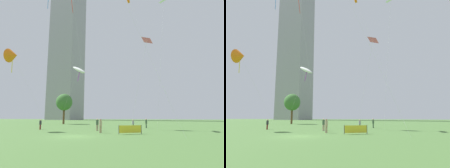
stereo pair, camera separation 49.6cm
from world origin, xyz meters
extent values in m
plane|color=#4C7538|center=(0.00, 0.00, 0.00)|extent=(280.00, 280.00, 0.00)
cylinder|color=tan|center=(1.43, 5.17, 0.44)|extent=(0.17, 0.17, 0.88)
cylinder|color=tan|center=(1.57, 5.28, 0.44)|extent=(0.17, 0.17, 0.88)
cylinder|color=tan|center=(1.50, 5.22, 1.23)|extent=(0.40, 0.40, 0.70)
sphere|color=#997051|center=(1.50, 5.22, 1.70)|extent=(0.24, 0.24, 0.24)
cylinder|color=#3F593F|center=(4.93, 14.34, 0.40)|extent=(0.15, 0.15, 0.80)
cylinder|color=#3F593F|center=(4.90, 14.18, 0.40)|extent=(0.15, 0.15, 0.80)
cylinder|color=gray|center=(4.92, 14.26, 1.11)|extent=(0.37, 0.37, 0.63)
sphere|color=tan|center=(4.92, 14.26, 1.54)|extent=(0.22, 0.22, 0.22)
cylinder|color=tan|center=(-0.15, 9.07, 0.45)|extent=(0.17, 0.17, 0.89)
cylinder|color=tan|center=(0.00, 9.18, 0.45)|extent=(0.17, 0.17, 0.89)
cylinder|color=#3F593F|center=(-0.08, 9.12, 1.24)|extent=(0.41, 0.41, 0.71)
sphere|color=beige|center=(-0.08, 9.12, 1.72)|extent=(0.24, 0.24, 0.24)
cylinder|color=maroon|center=(-10.08, 9.73, 0.41)|extent=(0.15, 0.15, 0.82)
cylinder|color=maroon|center=(-10.06, 9.57, 0.41)|extent=(0.15, 0.15, 0.82)
cylinder|color=#2D2D33|center=(-10.07, 9.65, 1.15)|extent=(0.38, 0.38, 0.65)
sphere|color=tan|center=(-10.07, 9.65, 1.58)|extent=(0.22, 0.22, 0.22)
cylinder|color=#3F593F|center=(7.04, 18.23, 0.43)|extent=(0.16, 0.16, 0.85)
cylinder|color=#3F593F|center=(6.98, 18.06, 0.43)|extent=(0.16, 0.16, 0.85)
cylinder|color=#3F593F|center=(7.01, 18.14, 1.19)|extent=(0.39, 0.39, 0.68)
sphere|color=tan|center=(7.01, 18.14, 1.65)|extent=(0.23, 0.23, 0.23)
cylinder|color=silver|center=(8.13, 25.36, 16.57)|extent=(10.79, 5.25, 33.14)
cube|color=orange|center=(2.74, 27.97, 33.14)|extent=(0.98, 0.82, 1.65)
cylinder|color=silver|center=(-6.50, 17.63, 14.77)|extent=(4.72, 0.29, 29.54)
cylinder|color=red|center=(-8.85, 17.77, 27.27)|extent=(0.47, 0.61, 3.90)
cylinder|color=silver|center=(7.61, 0.55, 10.38)|extent=(8.07, 0.63, 20.77)
cylinder|color=silver|center=(10.01, 13.74, 11.95)|extent=(2.09, 2.32, 23.91)
pyramid|color=white|center=(11.03, 14.88, 23.94)|extent=(2.31, 2.28, 1.07)
cylinder|color=silver|center=(6.15, 10.96, 6.67)|extent=(3.50, 6.64, 13.35)
pyramid|color=#E5598C|center=(7.91, 7.66, 13.39)|extent=(1.84, 1.78, 0.63)
cylinder|color=silver|center=(-16.69, 21.34, 16.12)|extent=(1.90, 4.24, 32.25)
cylinder|color=blue|center=(-15.75, 19.23, 30.00)|extent=(0.52, 0.74, 3.85)
cylinder|color=silver|center=(-10.28, 20.39, 5.83)|extent=(7.92, 7.34, 11.67)
ellipsoid|color=white|center=(-6.33, 16.73, 11.67)|extent=(3.92, 2.52, 2.39)
cylinder|color=purple|center=(-6.33, 16.73, 10.29)|extent=(0.33, 0.49, 2.13)
cylinder|color=silver|center=(-13.70, 12.20, 6.29)|extent=(2.65, 8.62, 12.58)
cone|color=orange|center=(-15.02, 7.90, 12.57)|extent=(1.91, 2.48, 2.52)
cylinder|color=yellow|center=(-15.02, 7.90, 10.87)|extent=(0.56, 0.57, 2.77)
cylinder|color=brown|center=(-17.49, 33.94, 2.35)|extent=(0.58, 0.58, 4.70)
ellipsoid|color=#3D7033|center=(-17.49, 33.94, 6.38)|extent=(4.80, 4.80, 4.95)
cube|color=#939399|center=(-52.08, 107.61, 53.21)|extent=(25.19, 20.52, 106.42)
cylinder|color=#4C4C4C|center=(4.28, 3.52, 0.56)|extent=(0.08, 0.08, 1.11)
cylinder|color=#4C4C4C|center=(6.91, 4.91, 0.56)|extent=(0.08, 0.08, 1.11)
cube|color=yellow|center=(5.59, 4.21, 0.61)|extent=(2.64, 1.42, 0.91)
camera|label=1|loc=(8.54, -20.80, 2.13)|focal=31.76mm
camera|label=2|loc=(9.03, -20.69, 2.13)|focal=31.76mm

